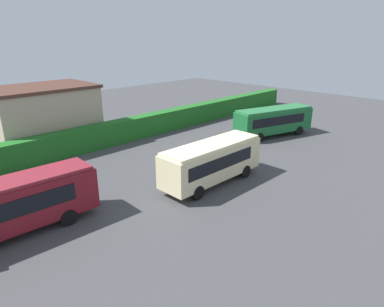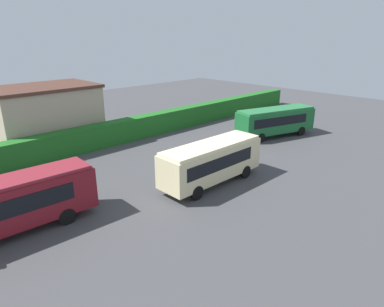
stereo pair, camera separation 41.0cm
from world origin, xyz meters
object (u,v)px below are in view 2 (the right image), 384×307
bus_green (275,120)px  traffic_cone (56,185)px  bus_cream (212,161)px  person_center (241,124)px

bus_green → traffic_cone: size_ratio=15.45×
bus_cream → traffic_cone: bus_cream is taller
bus_green → person_center: size_ratio=4.94×
bus_cream → traffic_cone: 11.43m
person_center → traffic_cone: 21.33m
person_center → traffic_cone: (-21.32, 0.32, -0.70)m
bus_cream → person_center: bus_cream is taller
bus_green → traffic_cone: (-22.82, 3.74, -1.48)m
bus_cream → traffic_cone: size_ratio=14.48×
bus_cream → traffic_cone: (-8.72, 7.24, -1.50)m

